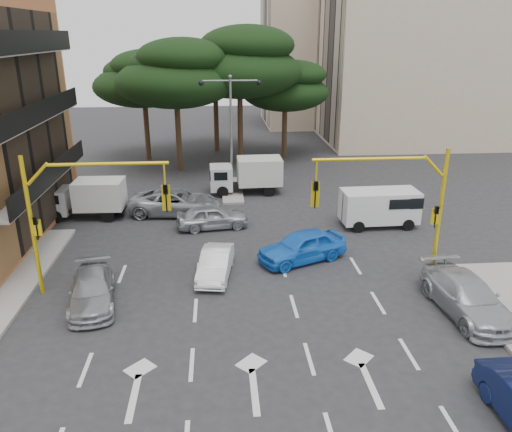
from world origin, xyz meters
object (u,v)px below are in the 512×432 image
(signal_mast_right, at_px, (401,198))
(car_silver_wagon, at_px, (92,290))
(signal_mast_left, at_px, (74,206))
(street_lamp_center, at_px, (231,113))
(car_blue_compact, at_px, (302,246))
(van_white, at_px, (379,208))
(car_silver_cross_b, at_px, (212,217))
(box_truck_b, at_px, (247,176))
(car_white_hatch, at_px, (216,264))
(car_silver_parked, at_px, (467,296))
(car_silver_cross_a, at_px, (175,202))
(box_truck_a, at_px, (86,199))

(signal_mast_right, xyz_separation_m, car_silver_wagon, (-13.00, -1.17, -3.26))
(signal_mast_left, distance_m, car_silver_wagon, 3.51)
(street_lamp_center, height_order, car_blue_compact, street_lamp_center)
(car_silver_wagon, height_order, van_white, van_white)
(car_silver_cross_b, bearing_deg, car_blue_compact, -145.24)
(van_white, xyz_separation_m, box_truck_b, (-7.19, 6.86, 0.15))
(car_white_hatch, height_order, car_silver_cross_b, car_silver_cross_b)
(signal_mast_left, height_order, car_silver_parked, signal_mast_left)
(signal_mast_right, distance_m, car_blue_compact, 5.42)
(street_lamp_center, xyz_separation_m, car_white_hatch, (-1.17, -13.02, -4.81))
(car_blue_compact, xyz_separation_m, car_silver_cross_b, (-4.37, 4.69, -0.07))
(signal_mast_left, relative_size, street_lamp_center, 0.77)
(signal_mast_left, relative_size, car_silver_cross_b, 1.49)
(car_silver_cross_a, bearing_deg, car_white_hatch, -157.94)
(car_silver_cross_b, relative_size, box_truck_b, 0.81)
(van_white, bearing_deg, car_blue_compact, -51.53)
(car_silver_parked, bearing_deg, box_truck_b, 110.54)
(signal_mast_left, distance_m, car_silver_cross_a, 10.51)
(street_lamp_center, distance_m, van_white, 11.84)
(car_silver_wagon, xyz_separation_m, box_truck_b, (7.19, 14.68, 0.60))
(car_blue_compact, bearing_deg, car_silver_wagon, -92.90)
(signal_mast_right, relative_size, box_truck_a, 1.27)
(signal_mast_right, height_order, car_silver_wagon, signal_mast_right)
(car_silver_cross_a, relative_size, van_white, 1.27)
(street_lamp_center, height_order, car_silver_cross_a, street_lamp_center)
(signal_mast_right, height_order, signal_mast_left, same)
(signal_mast_left, xyz_separation_m, box_truck_a, (-2.06, 9.35, -2.72))
(car_silver_cross_a, bearing_deg, box_truck_a, 97.87)
(car_silver_parked, bearing_deg, box_truck_a, 140.43)
(car_silver_cross_b, bearing_deg, signal_mast_right, -138.91)
(signal_mast_right, height_order, car_silver_cross_b, signal_mast_right)
(signal_mast_right, height_order, van_white, signal_mast_right)
(signal_mast_right, distance_m, car_silver_cross_b, 11.21)
(street_lamp_center, bearing_deg, car_white_hatch, -95.13)
(signal_mast_right, bearing_deg, car_silver_wagon, -174.87)
(car_white_hatch, bearing_deg, signal_mast_left, -161.53)
(box_truck_b, bearing_deg, signal_mast_left, 148.76)
(street_lamp_center, relative_size, car_white_hatch, 2.09)
(car_blue_compact, distance_m, car_silver_wagon, 9.86)
(signal_mast_left, relative_size, car_blue_compact, 1.35)
(car_silver_wagon, bearing_deg, car_white_hatch, 13.33)
(car_blue_compact, relative_size, car_silver_parked, 0.89)
(car_silver_wagon, relative_size, car_silver_parked, 0.87)
(signal_mast_right, bearing_deg, car_silver_parked, -57.62)
(car_blue_compact, relative_size, box_truck_b, 0.89)
(car_silver_parked, height_order, box_truck_a, box_truck_a)
(street_lamp_center, height_order, box_truck_a, street_lamp_center)
(signal_mast_left, height_order, car_silver_cross_b, signal_mast_left)
(car_silver_cross_b, distance_m, box_truck_b, 6.93)
(signal_mast_right, xyz_separation_m, car_blue_compact, (-3.77, 2.32, -3.13))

